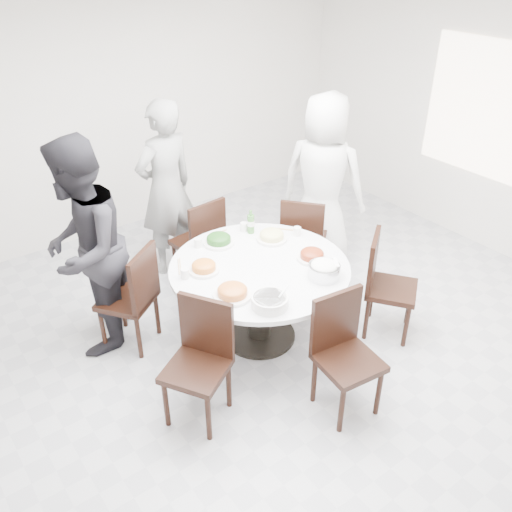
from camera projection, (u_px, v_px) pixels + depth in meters
floor at (286, 353)px, 4.67m from camera, size 6.00×6.00×0.01m
wall_back at (118, 110)px, 6.00m from camera, size 6.00×0.01×2.80m
dining_table at (259, 302)px, 4.67m from camera, size 1.50×1.50×0.75m
chair_ne at (304, 237)px, 5.44m from camera, size 0.59×0.59×0.95m
chair_n at (197, 241)px, 5.38m from camera, size 0.46×0.46×0.95m
chair_nw at (127, 297)px, 4.56m from camera, size 0.59×0.59×0.95m
chair_sw at (196, 367)px, 3.84m from camera, size 0.58×0.58×0.95m
chair_s at (349, 360)px, 3.91m from camera, size 0.47×0.47×0.95m
chair_se at (392, 287)px, 4.69m from camera, size 0.59×0.59×0.95m
diner_right at (323, 181)px, 5.56m from camera, size 0.94×1.06×1.82m
diner_middle at (166, 189)px, 5.40m from camera, size 0.72×0.53×1.81m
diner_left at (84, 249)px, 4.35m from camera, size 1.10×1.15×1.86m
dish_greens at (219, 240)px, 4.76m from camera, size 0.27×0.27×0.07m
dish_pale at (272, 236)px, 4.82m from camera, size 0.27×0.27×0.07m
dish_orange at (204, 268)px, 4.38m from camera, size 0.25×0.25×0.07m
dish_redbrown at (312, 256)px, 4.54m from camera, size 0.25×0.25×0.06m
dish_tofu at (232, 292)px, 4.08m from camera, size 0.29×0.29×0.08m
rice_bowl at (324, 271)px, 4.30m from camera, size 0.26×0.26×0.11m
soup_bowl at (270, 301)px, 3.97m from camera, size 0.28×0.28×0.08m
beverage_bottle at (251, 222)px, 4.90m from camera, size 0.06×0.06×0.22m
tea_cups at (219, 235)px, 4.84m from camera, size 0.07×0.07×0.08m
chopsticks at (217, 233)px, 4.93m from camera, size 0.24×0.04×0.01m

